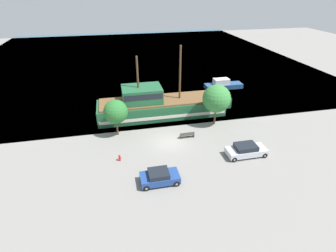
{
  "coord_description": "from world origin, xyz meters",
  "views": [
    {
      "loc": [
        -6.05,
        -26.89,
        17.4
      ],
      "look_at": [
        0.23,
        2.0,
        1.2
      ],
      "focal_mm": 28.0,
      "sensor_mm": 36.0,
      "label": 1
    }
  ],
  "objects_px": {
    "pirate_ship": "(159,105)",
    "moored_boat_dockside": "(223,85)",
    "bench_promenade_east": "(187,135)",
    "fire_hydrant": "(120,158)",
    "parked_car_curb_mid": "(246,150)",
    "parked_car_curb_front": "(160,177)"
  },
  "relations": [
    {
      "from": "moored_boat_dockside",
      "to": "parked_car_curb_front",
      "type": "bearing_deg",
      "value": -125.0
    },
    {
      "from": "moored_boat_dockside",
      "to": "fire_hydrant",
      "type": "xyz_separation_m",
      "value": [
        -20.11,
        -18.99,
        -0.27
      ]
    },
    {
      "from": "pirate_ship",
      "to": "bench_promenade_east",
      "type": "height_order",
      "value": "pirate_ship"
    },
    {
      "from": "parked_car_curb_front",
      "to": "parked_car_curb_mid",
      "type": "height_order",
      "value": "parked_car_curb_mid"
    },
    {
      "from": "parked_car_curb_mid",
      "to": "bench_promenade_east",
      "type": "xyz_separation_m",
      "value": [
        -5.48,
        5.16,
        -0.27
      ]
    },
    {
      "from": "fire_hydrant",
      "to": "bench_promenade_east",
      "type": "relative_size",
      "value": 0.41
    },
    {
      "from": "moored_boat_dockside",
      "to": "parked_car_curb_mid",
      "type": "relative_size",
      "value": 1.55
    },
    {
      "from": "moored_boat_dockside",
      "to": "parked_car_curb_front",
      "type": "xyz_separation_m",
      "value": [
        -16.46,
        -23.51,
        0.01
      ]
    },
    {
      "from": "parked_car_curb_mid",
      "to": "fire_hydrant",
      "type": "height_order",
      "value": "parked_car_curb_mid"
    },
    {
      "from": "parked_car_curb_front",
      "to": "pirate_ship",
      "type": "bearing_deg",
      "value": 79.65
    },
    {
      "from": "moored_boat_dockside",
      "to": "bench_promenade_east",
      "type": "distance_m",
      "value": 19.59
    },
    {
      "from": "parked_car_curb_front",
      "to": "parked_car_curb_mid",
      "type": "xyz_separation_m",
      "value": [
        10.48,
        2.47,
        0.03
      ]
    },
    {
      "from": "pirate_ship",
      "to": "parked_car_curb_front",
      "type": "height_order",
      "value": "pirate_ship"
    },
    {
      "from": "pirate_ship",
      "to": "fire_hydrant",
      "type": "height_order",
      "value": "pirate_ship"
    },
    {
      "from": "moored_boat_dockside",
      "to": "parked_car_curb_front",
      "type": "height_order",
      "value": "moored_boat_dockside"
    },
    {
      "from": "bench_promenade_east",
      "to": "pirate_ship",
      "type": "bearing_deg",
      "value": 107.51
    },
    {
      "from": "pirate_ship",
      "to": "fire_hydrant",
      "type": "distance_m",
      "value": 12.22
    },
    {
      "from": "parked_car_curb_mid",
      "to": "bench_promenade_east",
      "type": "bearing_deg",
      "value": 136.72
    },
    {
      "from": "pirate_ship",
      "to": "moored_boat_dockside",
      "type": "distance_m",
      "value": 16.26
    },
    {
      "from": "pirate_ship",
      "to": "fire_hydrant",
      "type": "relative_size",
      "value": 25.8
    },
    {
      "from": "parked_car_curb_mid",
      "to": "pirate_ship",
      "type": "bearing_deg",
      "value": 122.05
    },
    {
      "from": "pirate_ship",
      "to": "moored_boat_dockside",
      "type": "bearing_deg",
      "value": 32.16
    }
  ]
}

